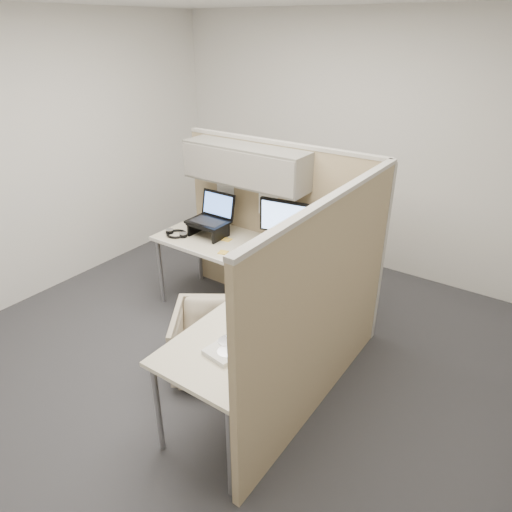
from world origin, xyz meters
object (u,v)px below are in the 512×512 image
Objects in this scene: keyboard at (270,269)px; office_chair at (213,339)px; monitor_left at (284,222)px; desk at (250,281)px.

office_chair is at bearing -118.06° from keyboard.
keyboard is (0.11, -0.37, -0.26)m from monitor_left.
keyboard is at bearing -81.89° from monitor_left.
desk is 3.24× the size of office_chair.
keyboard is (0.08, 0.18, 0.05)m from desk.
office_chair is (-0.08, -0.38, -0.38)m from desk.
office_chair is at bearing -101.46° from monitor_left.
keyboard reaches higher than desk.
monitor_left is 1.15× the size of keyboard.
desk is 0.64m from monitor_left.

